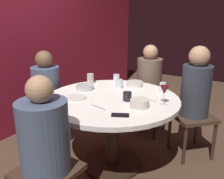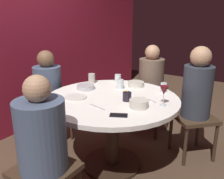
% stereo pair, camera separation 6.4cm
% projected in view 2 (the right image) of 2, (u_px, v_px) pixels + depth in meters
% --- Properties ---
extents(ground_plane, '(8.00, 8.00, 0.00)m').
position_uv_depth(ground_plane, '(112.00, 164.00, 2.55)').
color(ground_plane, '#4C3828').
extents(back_wall, '(6.00, 0.10, 2.60)m').
position_uv_depth(back_wall, '(9.00, 31.00, 2.93)').
color(back_wall, maroon).
rests_on(back_wall, ground).
extents(dining_table, '(1.28, 1.28, 0.74)m').
position_uv_depth(dining_table, '(112.00, 113.00, 2.38)').
color(dining_table, white).
rests_on(dining_table, ground).
extents(seated_diner_left, '(0.40, 0.40, 1.14)m').
position_uv_depth(seated_diner_left, '(42.00, 137.00, 1.65)').
color(seated_diner_left, '#3F2D1E').
rests_on(seated_diner_left, ground).
extents(seated_diner_back, '(0.40, 0.40, 1.12)m').
position_uv_depth(seated_diner_back, '(48.00, 87.00, 2.80)').
color(seated_diner_back, '#3F2D1E').
rests_on(seated_diner_back, ground).
extents(seated_diner_right, '(0.40, 0.40, 1.14)m').
position_uv_depth(seated_diner_right, '(151.00, 80.00, 3.05)').
color(seated_diner_right, '#3F2D1E').
rests_on(seated_diner_right, ground).
extents(seated_diner_front_right, '(0.57, 0.57, 1.20)m').
position_uv_depth(seated_diner_front_right, '(197.00, 91.00, 2.50)').
color(seated_diner_front_right, '#3F2D1E').
rests_on(seated_diner_front_right, ground).
extents(candle_holder, '(0.08, 0.08, 0.10)m').
position_uv_depth(candle_holder, '(127.00, 97.00, 2.23)').
color(candle_holder, black).
rests_on(candle_holder, dining_table).
extents(wine_glass, '(0.08, 0.08, 0.18)m').
position_uv_depth(wine_glass, '(164.00, 91.00, 2.09)').
color(wine_glass, silver).
rests_on(wine_glass, dining_table).
extents(dinner_plate, '(0.21, 0.21, 0.01)m').
position_uv_depth(dinner_plate, '(75.00, 97.00, 2.32)').
color(dinner_plate, silver).
rests_on(dinner_plate, dining_table).
extents(cell_phone, '(0.13, 0.16, 0.01)m').
position_uv_depth(cell_phone, '(119.00, 115.00, 1.92)').
color(cell_phone, black).
rests_on(cell_phone, dining_table).
extents(bowl_serving_large, '(0.19, 0.19, 0.05)m').
position_uv_depth(bowl_serving_large, '(86.00, 87.00, 2.58)').
color(bowl_serving_large, '#B7B7BC').
rests_on(bowl_serving_large, dining_table).
extents(bowl_salad_center, '(0.18, 0.18, 0.05)m').
position_uv_depth(bowl_salad_center, '(136.00, 84.00, 2.68)').
color(bowl_salad_center, beige).
rests_on(bowl_salad_center, dining_table).
extents(bowl_small_white, '(0.16, 0.16, 0.07)m').
position_uv_depth(bowl_small_white, '(139.00, 104.00, 2.08)').
color(bowl_small_white, beige).
rests_on(bowl_small_white, dining_table).
extents(cup_near_candle, '(0.06, 0.06, 0.10)m').
position_uv_depth(cup_near_candle, '(164.00, 88.00, 2.47)').
color(cup_near_candle, silver).
rests_on(cup_near_candle, dining_table).
extents(cup_by_left_diner, '(0.08, 0.08, 0.11)m').
position_uv_depth(cup_by_left_diner, '(92.00, 78.00, 2.79)').
color(cup_by_left_diner, '#B2ADA3').
rests_on(cup_by_left_diner, dining_table).
extents(cup_by_right_diner, '(0.07, 0.07, 0.09)m').
position_uv_depth(cup_by_right_diner, '(118.00, 78.00, 2.85)').
color(cup_by_right_diner, silver).
rests_on(cup_by_right_diner, dining_table).
extents(cup_center_front, '(0.08, 0.08, 0.10)m').
position_uv_depth(cup_center_front, '(120.00, 84.00, 2.59)').
color(cup_center_front, silver).
rests_on(cup_center_front, dining_table).
extents(fork_near_plate, '(0.08, 0.17, 0.01)m').
position_uv_depth(fork_near_plate, '(149.00, 100.00, 2.26)').
color(fork_near_plate, '#B7B7BC').
rests_on(fork_near_plate, dining_table).
extents(knife_near_plate, '(0.06, 0.18, 0.01)m').
position_uv_depth(knife_near_plate, '(97.00, 107.00, 2.09)').
color(knife_near_plate, '#B7B7BC').
rests_on(knife_near_plate, dining_table).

